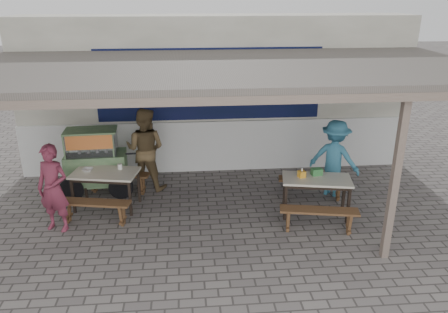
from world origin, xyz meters
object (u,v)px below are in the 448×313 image
bench_right_wall (312,184)px  donation_box (317,172)px  bench_left_wall (118,178)px  condiment_jar (120,166)px  table_left (105,176)px  patron_wall_side (145,149)px  patron_right_table (334,158)px  bench_left_street (94,207)px  bench_right_street (319,215)px  tissue_box (302,174)px  condiment_bowl (88,170)px  table_right (317,182)px  patron_street_side (53,188)px  vendor_cart (95,160)px

bench_right_wall → donation_box: 0.70m
bench_left_wall → condiment_jar: bearing=-63.0°
table_left → bench_left_wall: 0.74m
condiment_jar → bench_right_wall: bearing=-2.0°
bench_right_wall → condiment_jar: size_ratio=13.73×
table_left → patron_wall_side: size_ratio=0.76×
patron_right_table → bench_left_wall: bearing=28.2°
bench_left_street → patron_wall_side: patron_wall_side is taller
bench_right_street → patron_wall_side: size_ratio=0.78×
bench_left_street → donation_box: size_ratio=6.97×
donation_box → bench_right_street: bearing=-101.4°
tissue_box → condiment_bowl: tissue_box is taller
table_left → condiment_bowl: condiment_bowl is taller
table_right → patron_wall_side: bearing=165.9°
table_right → patron_street_side: (-4.71, -0.12, 0.13)m
patron_right_table → donation_box: 0.91m
patron_wall_side → condiment_bowl: patron_wall_side is taller
bench_left_street → tissue_box: 3.85m
bench_right_wall → donation_box: size_ratio=7.08×
bench_right_street → tissue_box: size_ratio=11.37×
patron_wall_side → tissue_box: (2.98, -1.44, -0.07)m
bench_left_wall → patron_right_table: patron_right_table is taller
patron_street_side → donation_box: bearing=21.5°
donation_box → patron_wall_side: bearing=157.4°
table_right → patron_right_table: (0.61, 0.86, 0.13)m
bench_right_street → patron_street_side: 4.64m
bench_left_street → patron_street_side: 0.78m
donation_box → bench_left_wall: bearing=163.5°
tissue_box → donation_box: 0.32m
bench_left_street → patron_right_table: patron_right_table is taller
bench_left_wall → patron_street_side: (-0.87, -1.42, 0.46)m
bench_right_street → table_right: bearing=90.0°
patron_wall_side → patron_right_table: size_ratio=1.11×
patron_wall_side → bench_left_wall: bearing=38.1°
patron_right_table → table_right: bearing=88.3°
table_right → tissue_box: bearing=174.5°
bench_right_wall → bench_right_street: bearing=-90.0°
bench_right_street → condiment_bowl: size_ratio=6.78×
bench_right_wall → patron_street_side: patron_street_side is taller
bench_left_wall → table_right: bearing=-7.7°
patron_street_side → vendor_cart: bearing=91.1°
bench_right_wall → vendor_cart: (-4.39, 0.66, 0.43)m
bench_left_street → patron_right_table: size_ratio=0.85×
patron_street_side → donation_box: size_ratio=8.12×
table_right → bench_right_wall: (0.13, 0.65, -0.33)m
patron_wall_side → condiment_bowl: (-1.04, -0.79, -0.11)m
table_left → bench_right_wall: (4.09, -0.00, -0.33)m
table_right → bench_right_wall: size_ratio=0.98×
patron_street_side → donation_box: patron_street_side is taller
bench_left_street → bench_right_street: (3.96, -0.66, 0.00)m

